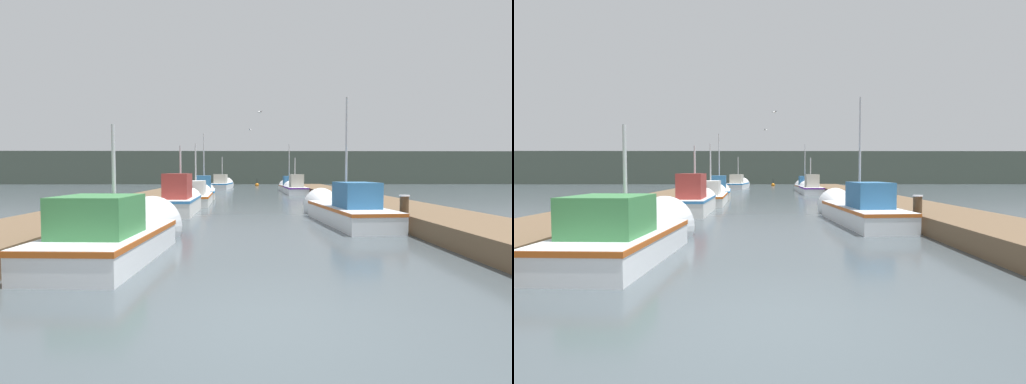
# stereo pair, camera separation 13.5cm
# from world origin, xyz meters

# --- Properties ---
(ground_plane) EXTENTS (200.00, 200.00, 0.00)m
(ground_plane) POSITION_xyz_m (0.00, 0.00, 0.00)
(ground_plane) COLOR #424C51
(dock_left) EXTENTS (2.67, 40.00, 0.53)m
(dock_left) POSITION_xyz_m (-5.74, 16.00, 0.26)
(dock_left) COLOR brown
(dock_left) RESTS_ON ground_plane
(dock_right) EXTENTS (2.67, 40.00, 0.53)m
(dock_right) POSITION_xyz_m (5.74, 16.00, 0.26)
(dock_right) COLOR brown
(dock_right) RESTS_ON ground_plane
(distant_shore_ridge) EXTENTS (120.00, 16.00, 4.66)m
(distant_shore_ridge) POSITION_xyz_m (0.00, 59.30, 2.33)
(distant_shore_ridge) COLOR #424C42
(distant_shore_ridge) RESTS_ON ground_plane
(fishing_boat_0) EXTENTS (1.99, 5.16, 3.35)m
(fishing_boat_0) POSITION_xyz_m (-3.07, 4.12, 0.43)
(fishing_boat_0) COLOR silver
(fishing_boat_0) RESTS_ON ground_plane
(fishing_boat_1) EXTENTS (2.16, 6.46, 4.88)m
(fishing_boat_1) POSITION_xyz_m (3.16, 9.64, 0.45)
(fishing_boat_1) COLOR silver
(fishing_boat_1) RESTS_ON ground_plane
(fishing_boat_2) EXTENTS (1.51, 5.15, 3.27)m
(fishing_boat_2) POSITION_xyz_m (-3.25, 12.95, 0.56)
(fishing_boat_2) COLOR silver
(fishing_boat_2) RESTS_ON ground_plane
(fishing_boat_3) EXTENTS (1.89, 5.89, 3.88)m
(fishing_boat_3) POSITION_xyz_m (-3.23, 18.04, 0.41)
(fishing_boat_3) COLOR silver
(fishing_boat_3) RESTS_ON ground_plane
(fishing_boat_4) EXTENTS (1.87, 5.39, 4.86)m
(fishing_boat_4) POSITION_xyz_m (-3.38, 23.27, 0.44)
(fishing_boat_4) COLOR silver
(fishing_boat_4) RESTS_ON ground_plane
(fishing_boat_5) EXTENTS (1.61, 5.45, 3.36)m
(fishing_boat_5) POSITION_xyz_m (3.49, 27.77, 0.47)
(fishing_boat_5) COLOR silver
(fishing_boat_5) RESTS_ON ground_plane
(fishing_boat_6) EXTENTS (1.74, 4.42, 4.79)m
(fishing_boat_6) POSITION_xyz_m (3.49, 32.47, 0.43)
(fishing_boat_6) COLOR silver
(fishing_boat_6) RESTS_ON ground_plane
(fishing_boat_7) EXTENTS (2.22, 6.01, 3.84)m
(fishing_boat_7) POSITION_xyz_m (-3.03, 37.51, 0.45)
(fishing_boat_7) COLOR silver
(fishing_boat_7) RESTS_ON ground_plane
(mooring_piling_0) EXTENTS (0.33, 0.33, 1.12)m
(mooring_piling_0) POSITION_xyz_m (-4.40, 20.78, 0.56)
(mooring_piling_0) COLOR #473523
(mooring_piling_0) RESTS_ON ground_plane
(mooring_piling_1) EXTENTS (0.31, 0.31, 1.08)m
(mooring_piling_1) POSITION_xyz_m (4.63, 7.66, 0.55)
(mooring_piling_1) COLOR #473523
(mooring_piling_1) RESTS_ON ground_plane
(channel_buoy) EXTENTS (0.47, 0.47, 0.97)m
(channel_buoy) POSITION_xyz_m (0.75, 44.57, 0.14)
(channel_buoy) COLOR #BF6513
(channel_buoy) RESTS_ON ground_plane
(seagull_lead) EXTENTS (0.30, 0.56, 0.12)m
(seagull_lead) POSITION_xyz_m (-0.17, 27.80, 5.18)
(seagull_lead) COLOR white
(seagull_1) EXTENTS (0.37, 0.54, 0.12)m
(seagull_1) POSITION_xyz_m (0.41, 19.46, 5.38)
(seagull_1) COLOR white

